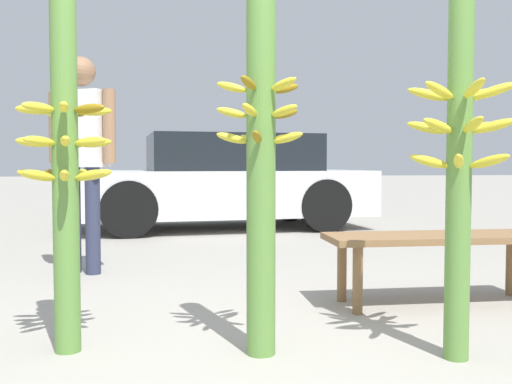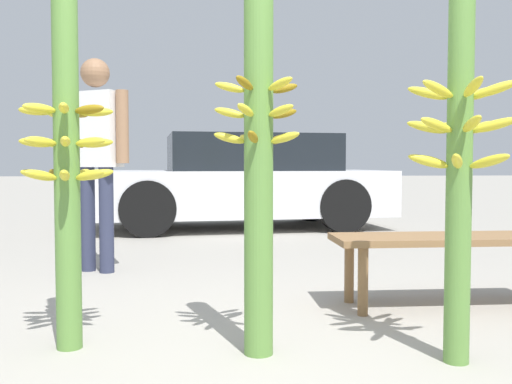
{
  "view_description": "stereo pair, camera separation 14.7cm",
  "coord_description": "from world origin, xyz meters",
  "px_view_note": "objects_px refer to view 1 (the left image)",
  "views": [
    {
      "loc": [
        -0.35,
        -2.25,
        0.87
      ],
      "look_at": [
        0.03,
        0.52,
        0.74
      ],
      "focal_mm": 40.0,
      "sensor_mm": 36.0,
      "label": 1
    },
    {
      "loc": [
        -0.2,
        -2.26,
        0.87
      ],
      "look_at": [
        0.03,
        0.52,
        0.74
      ],
      "focal_mm": 40.0,
      "sensor_mm": 36.0,
      "label": 2
    }
  ],
  "objects_px": {
    "banana_stalk_right": "(459,164)",
    "market_bench": "(440,244)",
    "vendor_person": "(82,144)",
    "banana_stalk_center": "(261,173)",
    "banana_stalk_left": "(65,163)",
    "parked_car": "(223,182)"
  },
  "relations": [
    {
      "from": "banana_stalk_left",
      "to": "parked_car",
      "type": "distance_m",
      "value": 5.18
    },
    {
      "from": "banana_stalk_center",
      "to": "banana_stalk_left",
      "type": "bearing_deg",
      "value": 169.83
    },
    {
      "from": "parked_car",
      "to": "market_bench",
      "type": "bearing_deg",
      "value": -173.58
    },
    {
      "from": "vendor_person",
      "to": "banana_stalk_center",
      "type": "bearing_deg",
      "value": -33.26
    },
    {
      "from": "banana_stalk_right",
      "to": "banana_stalk_center",
      "type": "bearing_deg",
      "value": 167.84
    },
    {
      "from": "banana_stalk_center",
      "to": "market_bench",
      "type": "height_order",
      "value": "banana_stalk_center"
    },
    {
      "from": "banana_stalk_right",
      "to": "market_bench",
      "type": "relative_size",
      "value": 1.17
    },
    {
      "from": "banana_stalk_center",
      "to": "vendor_person",
      "type": "distance_m",
      "value": 2.41
    },
    {
      "from": "banana_stalk_left",
      "to": "banana_stalk_center",
      "type": "distance_m",
      "value": 0.9
    },
    {
      "from": "market_bench",
      "to": "banana_stalk_right",
      "type": "bearing_deg",
      "value": -111.93
    },
    {
      "from": "banana_stalk_center",
      "to": "parked_car",
      "type": "xyz_separation_m",
      "value": [
        0.24,
        5.21,
        -0.21
      ]
    },
    {
      "from": "banana_stalk_center",
      "to": "vendor_person",
      "type": "relative_size",
      "value": 0.94
    },
    {
      "from": "vendor_person",
      "to": "banana_stalk_left",
      "type": "bearing_deg",
      "value": -54.34
    },
    {
      "from": "banana_stalk_center",
      "to": "banana_stalk_right",
      "type": "xyz_separation_m",
      "value": [
        0.86,
        -0.19,
        0.04
      ]
    },
    {
      "from": "banana_stalk_left",
      "to": "parked_car",
      "type": "height_order",
      "value": "banana_stalk_left"
    },
    {
      "from": "vendor_person",
      "to": "parked_car",
      "type": "relative_size",
      "value": 0.42
    },
    {
      "from": "vendor_person",
      "to": "market_bench",
      "type": "distance_m",
      "value": 2.8
    },
    {
      "from": "banana_stalk_center",
      "to": "banana_stalk_right",
      "type": "relative_size",
      "value": 0.97
    },
    {
      "from": "banana_stalk_center",
      "to": "banana_stalk_right",
      "type": "distance_m",
      "value": 0.88
    },
    {
      "from": "vendor_person",
      "to": "market_bench",
      "type": "bearing_deg",
      "value": -0.88
    },
    {
      "from": "banana_stalk_right",
      "to": "vendor_person",
      "type": "relative_size",
      "value": 0.97
    },
    {
      "from": "vendor_person",
      "to": "banana_stalk_right",
      "type": "bearing_deg",
      "value": -20.48
    }
  ]
}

